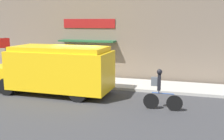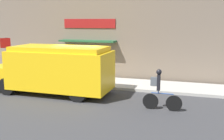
{
  "view_description": "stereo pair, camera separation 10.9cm",
  "coord_description": "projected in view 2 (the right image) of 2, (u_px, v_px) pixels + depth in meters",
  "views": [
    {
      "loc": [
        5.45,
        -12.76,
        3.58
      ],
      "look_at": [
        1.7,
        -0.2,
        1.1
      ],
      "focal_mm": 42.0,
      "sensor_mm": 36.0,
      "label": 1
    },
    {
      "loc": [
        5.55,
        -12.73,
        3.58
      ],
      "look_at": [
        1.7,
        -0.2,
        1.1
      ],
      "focal_mm": 42.0,
      "sensor_mm": 36.0,
      "label": 2
    }
  ],
  "objects": [
    {
      "name": "cyclist",
      "position": [
        159.0,
        90.0,
        10.53
      ],
      "size": [
        1.59,
        0.22,
        1.68
      ],
      "rotation": [
        0.0,
        0.0,
        -0.0
      ],
      "color": "black",
      "rests_on": "ground_plane"
    },
    {
      "name": "trash_bin",
      "position": [
        60.0,
        70.0,
        15.88
      ],
      "size": [
        0.57,
        0.57,
        0.93
      ],
      "color": "#2D5138",
      "rests_on": "sidewalk"
    },
    {
      "name": "sidewalk",
      "position": [
        91.0,
        81.0,
        15.31
      ],
      "size": [
        28.0,
        2.34,
        0.14
      ],
      "color": "#ADAAA3",
      "rests_on": "ground_plane"
    },
    {
      "name": "school_bus",
      "position": [
        55.0,
        69.0,
        12.84
      ],
      "size": [
        6.11,
        2.62,
        2.36
      ],
      "rotation": [
        0.0,
        0.0,
        -0.01
      ],
      "color": "yellow",
      "rests_on": "ground_plane"
    },
    {
      "name": "storefront",
      "position": [
        99.0,
        34.0,
        16.17
      ],
      "size": [
        15.0,
        0.94,
        5.49
      ],
      "color": "#756656",
      "rests_on": "ground_plane"
    },
    {
      "name": "ground_plane",
      "position": [
        83.0,
        88.0,
        14.22
      ],
      "size": [
        70.0,
        70.0,
        0.0
      ],
      "primitive_type": "plane",
      "color": "#38383A"
    },
    {
      "name": "stop_sign_post",
      "position": [
        6.0,
        50.0,
        16.12
      ],
      "size": [
        0.45,
        0.45,
        2.44
      ],
      "color": "slate",
      "rests_on": "sidewalk"
    }
  ]
}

